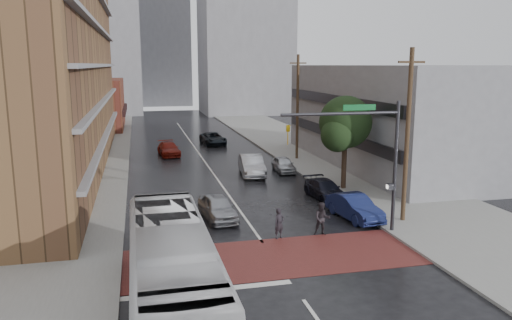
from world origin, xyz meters
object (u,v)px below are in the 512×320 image
car_parked_far (284,164)px  pedestrian_a (279,223)px  car_travel_c (169,149)px  car_parked_mid (325,189)px  car_travel_b (252,165)px  transit_bus (172,272)px  car_parked_near (354,207)px  suv_travel (213,139)px  car_travel_a (218,207)px  pedestrian_b (322,219)px

car_parked_far → pedestrian_a: bearing=-104.8°
pedestrian_a → car_parked_far: 16.77m
car_travel_c → car_parked_mid: size_ratio=1.05×
car_travel_b → car_travel_c: (-6.12, 10.95, -0.17)m
transit_bus → car_travel_c: (1.94, 33.32, -1.03)m
car_parked_near → car_parked_far: bearing=83.4°
car_parked_near → car_parked_mid: bearing=82.1°
car_travel_b → car_parked_near: (3.28, -13.03, -0.11)m
car_travel_c → suv_travel: bearing=42.0°
car_travel_a → transit_bus: bearing=-113.7°
pedestrian_b → car_travel_a: (-5.03, 4.07, -0.18)m
pedestrian_b → car_travel_a: pedestrian_b is taller
car_travel_a → car_parked_mid: car_travel_a is taller
car_travel_b → transit_bus: bearing=-104.6°
car_parked_near → car_travel_a: bearing=159.0°
pedestrian_a → car_parked_mid: 8.78m
car_travel_a → car_travel_c: size_ratio=0.92×
car_parked_near → car_travel_c: bearing=103.5°
car_travel_a → suv_travel: 28.36m
car_parked_near → car_travel_b: bearing=96.2°
pedestrian_a → car_parked_mid: size_ratio=0.38×
car_parked_far → pedestrian_b: bearing=-96.7°
transit_bus → pedestrian_b: bearing=39.6°
car_travel_c → transit_bus: bearing=-98.9°
pedestrian_b → car_parked_near: 3.66m
transit_bus → car_travel_b: bearing=69.7°
car_parked_mid → suv_travel: bearing=95.2°
car_travel_a → car_parked_near: bearing=-19.7°
car_parked_near → car_parked_far: 13.78m
pedestrian_b → car_travel_a: bearing=155.1°
car_parked_near → car_parked_far: size_ratio=1.18×
car_travel_b → car_parked_far: bearing=19.3°
suv_travel → car_parked_near: car_parked_near is taller
pedestrian_a → pedestrian_b: 2.40m
car_travel_a → car_travel_c: (-1.48, 22.15, -0.05)m
pedestrian_b → car_travel_b: 15.27m
pedestrian_a → car_travel_a: 4.84m
pedestrian_b → car_travel_c: bearing=118.1°
car_travel_a → car_travel_b: 12.12m
car_travel_c → suv_travel: (5.43, 5.94, 0.03)m
transit_bus → car_parked_near: 14.72m
pedestrian_b → car_parked_mid: (2.89, 7.00, -0.27)m
car_travel_a → car_parked_mid: size_ratio=0.97×
car_travel_a → suv_travel: size_ratio=0.85×
pedestrian_a → car_parked_far: (4.98, 16.01, -0.18)m
pedestrian_a → car_parked_near: (5.29, 2.23, -0.09)m
car_parked_near → car_parked_mid: size_ratio=1.01×
pedestrian_a → car_parked_near: bearing=-0.6°
pedestrian_b → car_travel_b: (-0.39, 15.27, -0.06)m
car_travel_c → pedestrian_a: bearing=-86.6°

